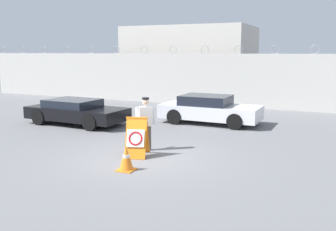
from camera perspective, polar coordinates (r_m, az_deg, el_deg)
name	(u,v)px	position (r m, az deg, el deg)	size (l,w,h in m)	color
ground_plane	(145,157)	(11.12, -3.59, -6.35)	(90.00, 90.00, 0.00)	slate
perimeter_wall	(238,80)	(21.25, 10.57, 5.27)	(36.00, 0.30, 3.42)	beige
building_block	(191,61)	(26.84, 3.45, 8.22)	(8.46, 5.56, 4.77)	beige
barricade_sign	(137,137)	(11.12, -4.77, -3.26)	(0.84, 1.01, 1.18)	orange
security_guard	(146,121)	(11.67, -3.41, -0.92)	(0.65, 0.43, 1.68)	#514C42
traffic_cone_near	(126,158)	(9.88, -6.38, -6.46)	(0.44, 0.44, 0.67)	orange
parked_car_front_coupe	(76,111)	(16.45, -13.82, 0.64)	(4.42, 2.05, 1.06)	black
parked_car_rear_sedan	(209,109)	(16.25, 6.31, 0.95)	(4.29, 1.95, 1.21)	black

